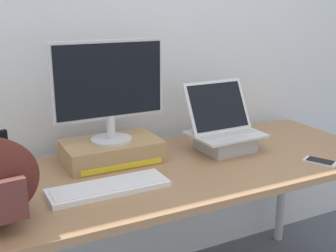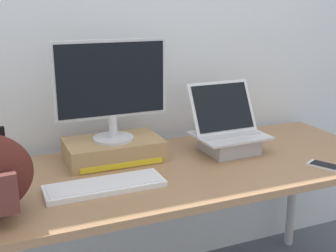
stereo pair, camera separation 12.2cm
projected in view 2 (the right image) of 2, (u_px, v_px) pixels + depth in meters
back_wall at (130, 25)px, 2.05m from camera, size 7.00×0.10×2.60m
desk at (168, 183)px, 1.81m from camera, size 1.96×0.73×0.74m
toner_box_yellow at (114, 150)px, 1.87m from camera, size 0.41×0.25×0.09m
desktop_monitor at (112, 87)px, 1.79m from camera, size 0.48×0.18×0.43m
open_laptop at (228, 137)px, 1.97m from camera, size 0.32×0.26×0.31m
external_keyboard at (105, 186)px, 1.59m from camera, size 0.44×0.15×0.02m
cell_phone at (325, 166)px, 1.80m from camera, size 0.12×0.15×0.01m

